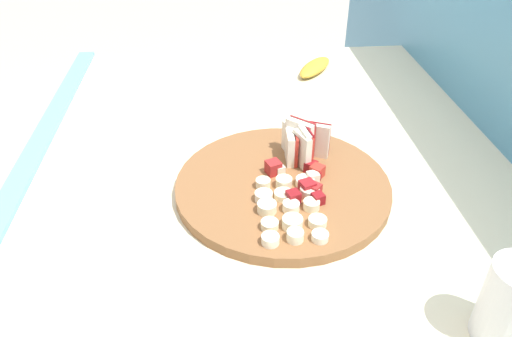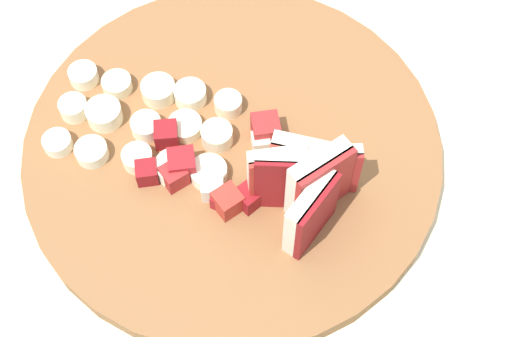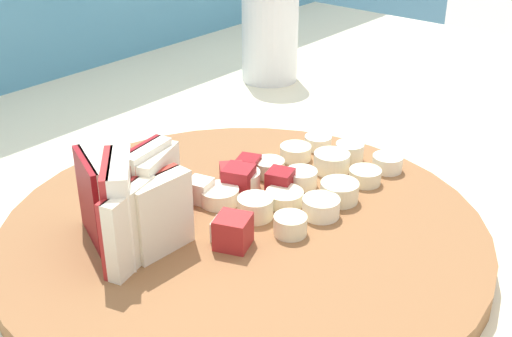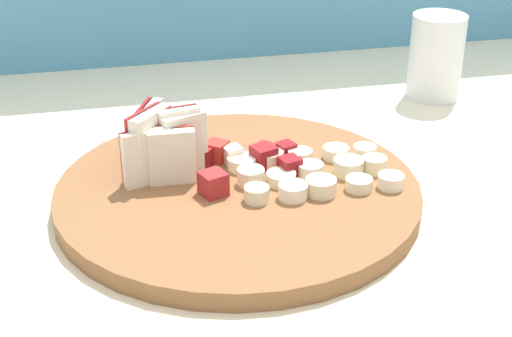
{
  "view_description": "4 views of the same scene",
  "coord_description": "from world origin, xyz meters",
  "px_view_note": "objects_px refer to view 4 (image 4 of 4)",
  "views": [
    {
      "loc": [
        0.59,
        -0.08,
        1.37
      ],
      "look_at": [
        -0.06,
        -0.02,
        0.91
      ],
      "focal_mm": 34.06,
      "sensor_mm": 36.0,
      "label": 1
    },
    {
      "loc": [
        -0.11,
        0.32,
        1.43
      ],
      "look_at": [
        -0.05,
        0.06,
        0.95
      ],
      "focal_mm": 51.77,
      "sensor_mm": 36.0,
      "label": 2
    },
    {
      "loc": [
        -0.32,
        -0.24,
        1.16
      ],
      "look_at": [
        -0.02,
        0.01,
        0.96
      ],
      "focal_mm": 46.09,
      "sensor_mm": 36.0,
      "label": 3
    },
    {
      "loc": [
        -0.14,
        -0.6,
        1.25
      ],
      "look_at": [
        -0.01,
        -0.02,
        0.95
      ],
      "focal_mm": 53.9,
      "sensor_mm": 36.0,
      "label": 4
    }
  ],
  "objects_px": {
    "apple_dice_pile": "(241,161)",
    "small_jar": "(436,57)",
    "cutting_board": "(238,193)",
    "banana_slice_rows": "(310,171)",
    "apple_wedge_fan": "(162,145)"
  },
  "relations": [
    {
      "from": "small_jar",
      "to": "apple_wedge_fan",
      "type": "bearing_deg",
      "value": -154.22
    },
    {
      "from": "apple_wedge_fan",
      "to": "banana_slice_rows",
      "type": "height_order",
      "value": "apple_wedge_fan"
    },
    {
      "from": "cutting_board",
      "to": "apple_dice_pile",
      "type": "height_order",
      "value": "apple_dice_pile"
    },
    {
      "from": "apple_wedge_fan",
      "to": "small_jar",
      "type": "bearing_deg",
      "value": 25.78
    },
    {
      "from": "apple_dice_pile",
      "to": "banana_slice_rows",
      "type": "xyz_separation_m",
      "value": [
        0.06,
        -0.03,
        -0.0
      ]
    },
    {
      "from": "cutting_board",
      "to": "banana_slice_rows",
      "type": "height_order",
      "value": "banana_slice_rows"
    },
    {
      "from": "small_jar",
      "to": "apple_dice_pile",
      "type": "bearing_deg",
      "value": -147.27
    },
    {
      "from": "apple_wedge_fan",
      "to": "small_jar",
      "type": "height_order",
      "value": "small_jar"
    },
    {
      "from": "cutting_board",
      "to": "small_jar",
      "type": "relative_size",
      "value": 3.28
    },
    {
      "from": "cutting_board",
      "to": "apple_dice_pile",
      "type": "xyz_separation_m",
      "value": [
        0.01,
        0.03,
        0.02
      ]
    },
    {
      "from": "cutting_board",
      "to": "small_jar",
      "type": "distance_m",
      "value": 0.36
    },
    {
      "from": "apple_wedge_fan",
      "to": "small_jar",
      "type": "xyz_separation_m",
      "value": [
        0.36,
        0.17,
        0.0
      ]
    },
    {
      "from": "apple_dice_pile",
      "to": "banana_slice_rows",
      "type": "relative_size",
      "value": 0.7
    },
    {
      "from": "banana_slice_rows",
      "to": "small_jar",
      "type": "xyz_separation_m",
      "value": [
        0.22,
        0.21,
        0.03
      ]
    },
    {
      "from": "apple_dice_pile",
      "to": "small_jar",
      "type": "bearing_deg",
      "value": 32.73
    }
  ]
}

